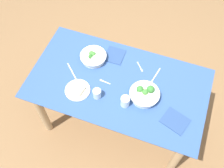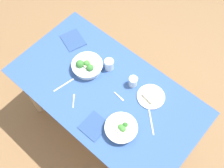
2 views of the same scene
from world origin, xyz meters
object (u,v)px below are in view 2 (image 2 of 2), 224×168
fork_by_near_bowl (74,100)px  table_knife_left (151,122)px  broccoli_bowl_near (121,128)px  bread_side_plate (151,96)px  water_glass_center (133,81)px  broccoli_bowl_far (87,66)px  fork_by_far_bowl (119,97)px  table_knife_right (64,85)px  napkin_folded_upper (94,126)px  napkin_folded_lower (73,40)px  water_glass_side (109,65)px

fork_by_near_bowl → table_knife_left: bearing=-106.2°
fork_by_near_bowl → broccoli_bowl_near: bearing=-123.0°
bread_side_plate → water_glass_center: water_glass_center is taller
broccoli_bowl_far → fork_by_near_bowl: (0.11, -0.27, -0.04)m
fork_by_far_bowl → bread_side_plate: bearing=46.6°
fork_by_near_bowl → table_knife_right: bearing=33.6°
broccoli_bowl_near → water_glass_center: size_ratio=2.66×
napkin_folded_upper → fork_by_far_bowl: bearing=92.9°
broccoli_bowl_far → fork_by_far_bowl: (0.35, -0.02, -0.04)m
bread_side_plate → fork_by_far_bowl: (-0.18, -0.15, -0.01)m
broccoli_bowl_near → table_knife_left: size_ratio=1.15×
broccoli_bowl_far → table_knife_left: size_ratio=1.22×
broccoli_bowl_near → napkin_folded_lower: broccoli_bowl_near is taller
water_glass_center → bread_side_plate: bearing=1.7°
broccoli_bowl_far → water_glass_center: (0.36, 0.13, 0.00)m
bread_side_plate → broccoli_bowl_far: bearing=-165.9°
broccoli_bowl_near → water_glass_center: broccoli_bowl_near is taller
broccoli_bowl_far → fork_by_near_bowl: broccoli_bowl_far is taller
table_knife_right → table_knife_left: bearing=118.1°
fork_by_near_bowl → napkin_folded_lower: napkin_folded_lower is taller
broccoli_bowl_far → table_knife_right: (-0.03, -0.22, -0.04)m
broccoli_bowl_near → napkin_folded_upper: bearing=-147.5°
broccoli_bowl_far → table_knife_right: size_ratio=1.34×
table_knife_right → water_glass_center: bearing=143.6°
broccoli_bowl_near → water_glass_side: 0.52m
napkin_folded_upper → water_glass_center: bearing=91.1°
fork_by_far_bowl → napkin_folded_lower: 0.65m
table_knife_right → napkin_folded_upper: bearing=89.1°
fork_by_near_bowl → napkin_folded_lower: 0.56m
broccoli_bowl_far → fork_by_far_bowl: size_ratio=2.48×
fork_by_near_bowl → table_knife_left: size_ratio=0.45×
broccoli_bowl_near → bread_side_plate: size_ratio=1.10×
water_glass_side → table_knife_left: water_glass_side is taller
broccoli_bowl_far → water_glass_side: bearing=44.3°
water_glass_side → napkin_folded_lower: size_ratio=0.48×
table_knife_right → napkin_folded_lower: size_ratio=0.93×
broccoli_bowl_near → water_glass_side: bearing=140.9°
fork_by_far_bowl → napkin_folded_upper: napkin_folded_upper is taller
broccoli_bowl_near → water_glass_side: size_ratio=2.43×
broccoli_bowl_near → fork_by_near_bowl: broccoli_bowl_near is taller
bread_side_plate → broccoli_bowl_near: bearing=-89.9°
bread_side_plate → napkin_folded_upper: size_ratio=1.19×
broccoli_bowl_near → table_knife_left: broccoli_bowl_near is taller
broccoli_bowl_near → table_knife_right: bearing=-178.4°
water_glass_center → fork_by_near_bowl: (-0.24, -0.39, -0.04)m
napkin_folded_upper → napkin_folded_lower: same height
napkin_folded_lower → broccoli_bowl_far: bearing=-23.6°
water_glass_center → broccoli_bowl_far: bearing=-160.3°
broccoli_bowl_far → fork_by_far_bowl: 0.35m
table_knife_left → table_knife_right: (-0.68, -0.20, 0.00)m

